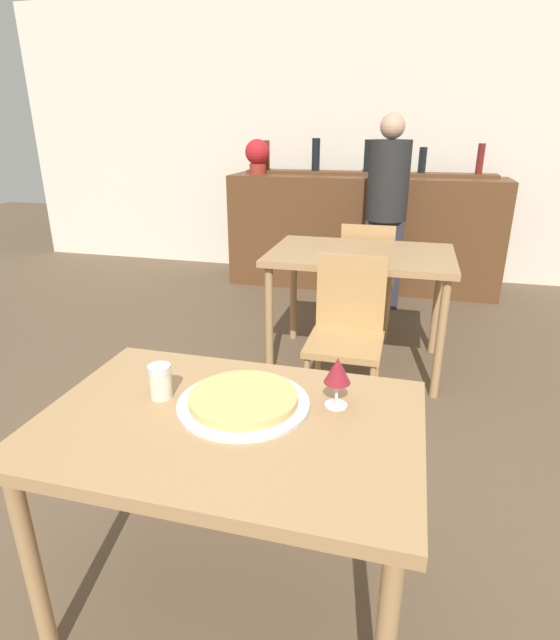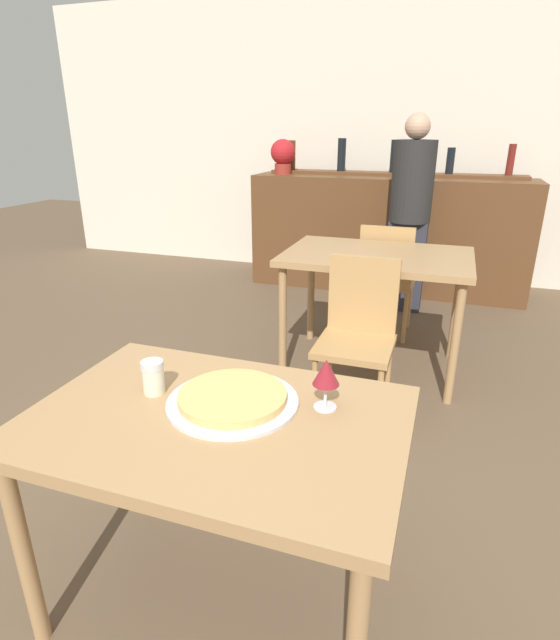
{
  "view_description": "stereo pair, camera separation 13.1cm",
  "coord_description": "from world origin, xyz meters",
  "px_view_note": "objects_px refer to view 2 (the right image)",
  "views": [
    {
      "loc": [
        0.46,
        -1.16,
        1.51
      ],
      "look_at": [
        0.01,
        0.55,
        0.82
      ],
      "focal_mm": 28.0,
      "sensor_mm": 36.0,
      "label": 1
    },
    {
      "loc": [
        0.58,
        -1.12,
        1.51
      ],
      "look_at": [
        0.01,
        0.55,
        0.82
      ],
      "focal_mm": 28.0,
      "sensor_mm": 36.0,
      "label": 2
    }
  ],
  "objects_px": {
    "pizza_tray": "(233,399)",
    "cheese_shaker": "(153,377)",
    "potted_plant": "(283,155)",
    "chair_far_side_front": "(358,328)",
    "wine_glass": "(326,374)",
    "chair_far_side_back": "(386,274)",
    "person_standing": "(410,209)"
  },
  "relations": [
    {
      "from": "pizza_tray",
      "to": "person_standing",
      "type": "distance_m",
      "value": 3.12
    },
    {
      "from": "chair_far_side_front",
      "to": "chair_far_side_back",
      "type": "xyz_separation_m",
      "value": [
        0.0,
        1.12,
        0.0
      ]
    },
    {
      "from": "chair_far_side_back",
      "to": "cheese_shaker",
      "type": "bearing_deg",
      "value": 80.34
    },
    {
      "from": "chair_far_side_front",
      "to": "wine_glass",
      "type": "distance_m",
      "value": 1.29
    },
    {
      "from": "cheese_shaker",
      "to": "wine_glass",
      "type": "relative_size",
      "value": 0.69
    },
    {
      "from": "cheese_shaker",
      "to": "pizza_tray",
      "type": "bearing_deg",
      "value": 3.97
    },
    {
      "from": "person_standing",
      "to": "chair_far_side_back",
      "type": "bearing_deg",
      "value": -96.09
    },
    {
      "from": "chair_far_side_front",
      "to": "potted_plant",
      "type": "distance_m",
      "value": 2.75
    },
    {
      "from": "person_standing",
      "to": "potted_plant",
      "type": "height_order",
      "value": "person_standing"
    },
    {
      "from": "pizza_tray",
      "to": "potted_plant",
      "type": "relative_size",
      "value": 1.22
    },
    {
      "from": "chair_far_side_back",
      "to": "wine_glass",
      "type": "height_order",
      "value": "wine_glass"
    },
    {
      "from": "chair_far_side_front",
      "to": "pizza_tray",
      "type": "bearing_deg",
      "value": -96.71
    },
    {
      "from": "chair_far_side_front",
      "to": "cheese_shaker",
      "type": "height_order",
      "value": "chair_far_side_front"
    },
    {
      "from": "pizza_tray",
      "to": "person_standing",
      "type": "bearing_deg",
      "value": 85.83
    },
    {
      "from": "pizza_tray",
      "to": "cheese_shaker",
      "type": "xyz_separation_m",
      "value": [
        -0.26,
        -0.02,
        0.04
      ]
    },
    {
      "from": "pizza_tray",
      "to": "chair_far_side_back",
      "type": "bearing_deg",
      "value": 86.38
    },
    {
      "from": "pizza_tray",
      "to": "cheese_shaker",
      "type": "height_order",
      "value": "cheese_shaker"
    },
    {
      "from": "chair_far_side_back",
      "to": "potted_plant",
      "type": "relative_size",
      "value": 2.63
    },
    {
      "from": "pizza_tray",
      "to": "wine_glass",
      "type": "distance_m",
      "value": 0.3
    },
    {
      "from": "chair_far_side_back",
      "to": "person_standing",
      "type": "relative_size",
      "value": 0.53
    },
    {
      "from": "cheese_shaker",
      "to": "potted_plant",
      "type": "xyz_separation_m",
      "value": [
        -0.81,
        3.66,
        0.48
      ]
    },
    {
      "from": "cheese_shaker",
      "to": "wine_glass",
      "type": "xyz_separation_m",
      "value": [
        0.53,
        0.09,
        0.06
      ]
    },
    {
      "from": "chair_far_side_front",
      "to": "person_standing",
      "type": "height_order",
      "value": "person_standing"
    },
    {
      "from": "chair_far_side_front",
      "to": "chair_far_side_back",
      "type": "height_order",
      "value": "same"
    },
    {
      "from": "chair_far_side_front",
      "to": "cheese_shaker",
      "type": "relative_size",
      "value": 7.93
    },
    {
      "from": "person_standing",
      "to": "pizza_tray",
      "type": "bearing_deg",
      "value": -94.17
    },
    {
      "from": "cheese_shaker",
      "to": "chair_far_side_front",
      "type": "bearing_deg",
      "value": 72.57
    },
    {
      "from": "chair_far_side_back",
      "to": "chair_far_side_front",
      "type": "bearing_deg",
      "value": 90.0
    },
    {
      "from": "chair_far_side_back",
      "to": "person_standing",
      "type": "height_order",
      "value": "person_standing"
    },
    {
      "from": "chair_far_side_back",
      "to": "potted_plant",
      "type": "distance_m",
      "value": 1.89
    },
    {
      "from": "wine_glass",
      "to": "potted_plant",
      "type": "relative_size",
      "value": 0.48
    },
    {
      "from": "potted_plant",
      "to": "pizza_tray",
      "type": "bearing_deg",
      "value": -73.66
    }
  ]
}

